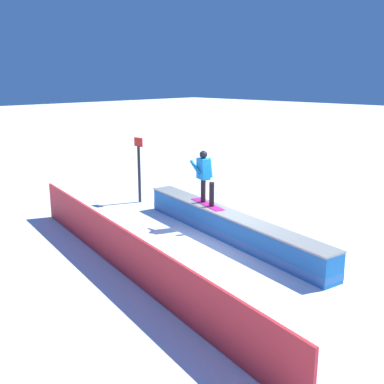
# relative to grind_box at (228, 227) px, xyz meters

# --- Properties ---
(ground_plane) EXTENTS (120.00, 120.00, 0.00)m
(ground_plane) POSITION_rel_grind_box_xyz_m (0.00, 0.00, -0.33)
(ground_plane) COLOR white
(grind_box) EXTENTS (7.07, 2.08, 0.72)m
(grind_box) POSITION_rel_grind_box_xyz_m (0.00, 0.00, 0.00)
(grind_box) COLOR #1C6CB6
(grind_box) RESTS_ON ground_plane
(snowboarder) EXTENTS (1.48, 0.72, 1.50)m
(snowboarder) POSITION_rel_grind_box_xyz_m (1.12, -0.25, 1.21)
(snowboarder) COLOR #BE1E83
(snowboarder) RESTS_ON grind_box
(safety_fence) EXTENTS (10.33, 2.22, 1.06)m
(safety_fence) POSITION_rel_grind_box_xyz_m (0.00, 3.39, 0.21)
(safety_fence) COLOR red
(safety_fence) RESTS_ON ground_plane
(trail_marker) EXTENTS (0.40, 0.10, 2.23)m
(trail_marker) POSITION_rel_grind_box_xyz_m (4.59, -0.71, 0.86)
(trail_marker) COLOR #262628
(trail_marker) RESTS_ON ground_plane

